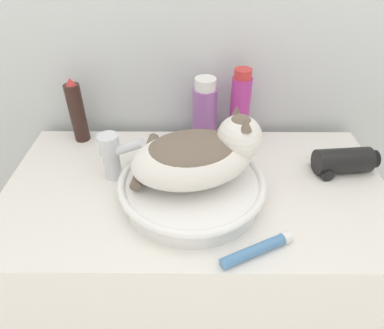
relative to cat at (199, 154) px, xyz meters
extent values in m
cube|color=silver|center=(-0.01, 0.36, 0.19)|extent=(8.00, 0.05, 2.40)
cube|color=white|center=(-0.01, 0.03, -0.57)|extent=(1.01, 0.54, 0.88)
cylinder|color=white|center=(-0.02, -0.01, -0.10)|extent=(0.35, 0.35, 0.05)
torus|color=white|center=(-0.02, -0.01, -0.08)|extent=(0.37, 0.37, 0.02)
ellipsoid|color=silver|center=(-0.02, -0.01, -0.01)|extent=(0.33, 0.26, 0.11)
ellipsoid|color=#6B5B4C|center=(-0.02, -0.01, 0.02)|extent=(0.25, 0.20, 0.05)
sphere|color=silver|center=(0.10, 0.02, 0.03)|extent=(0.11, 0.11, 0.11)
sphere|color=#6B5B4C|center=(0.10, 0.02, 0.06)|extent=(0.06, 0.06, 0.06)
cone|color=#6B5B4C|center=(0.10, 0.00, 0.08)|extent=(0.03, 0.03, 0.03)
cone|color=#6B5B4C|center=(0.09, 0.05, 0.08)|extent=(0.03, 0.03, 0.03)
cylinder|color=#6B5B4C|center=(-0.14, 0.05, -0.05)|extent=(0.05, 0.21, 0.03)
cylinder|color=silver|center=(-0.23, 0.07, -0.09)|extent=(0.04, 0.04, 0.08)
cylinder|color=silver|center=(-0.18, 0.06, -0.02)|extent=(0.11, 0.06, 0.08)
cylinder|color=silver|center=(-0.23, 0.07, -0.02)|extent=(0.05, 0.05, 0.05)
cylinder|color=#331E19|center=(-0.36, 0.26, -0.04)|extent=(0.05, 0.05, 0.18)
cone|color=red|center=(-0.36, 0.26, 0.07)|extent=(0.03, 0.03, 0.02)
cylinder|color=#B2338C|center=(0.12, 0.26, -0.02)|extent=(0.06, 0.06, 0.20)
cylinder|color=red|center=(0.12, 0.26, 0.09)|extent=(0.05, 0.05, 0.03)
cylinder|color=#93569E|center=(0.02, 0.26, -0.04)|extent=(0.07, 0.07, 0.17)
cylinder|color=white|center=(0.02, 0.26, 0.06)|extent=(0.06, 0.06, 0.03)
cylinder|color=#4C7FB2|center=(0.11, -0.19, -0.12)|extent=(0.15, 0.09, 0.02)
cylinder|color=white|center=(0.19, -0.15, -0.12)|extent=(0.03, 0.03, 0.03)
cylinder|color=black|center=(0.40, 0.10, -0.09)|extent=(0.16, 0.08, 0.07)
cylinder|color=black|center=(0.34, 0.09, -0.11)|extent=(0.04, 0.09, 0.03)
cylinder|color=black|center=(0.48, 0.11, -0.09)|extent=(0.02, 0.05, 0.05)
camera|label=1|loc=(-0.01, -0.65, 0.47)|focal=32.00mm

